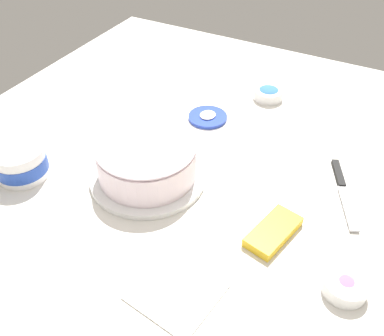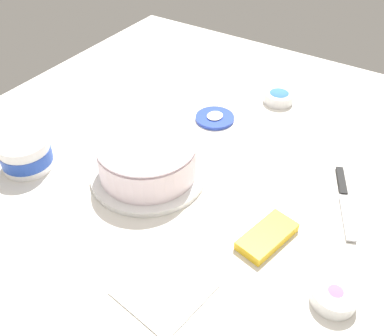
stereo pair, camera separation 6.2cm
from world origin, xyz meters
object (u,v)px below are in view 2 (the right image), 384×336
at_px(frosted_cake, 147,159).
at_px(frosting_tub, 25,153).
at_px(frosting_tub_lid, 215,118).
at_px(spreading_knife, 344,195).
at_px(sprinkle_bowl_pink, 334,295).
at_px(candy_box_lower, 267,236).
at_px(sprinkle_bowl_blue, 279,96).
at_px(paper_napkin, 164,289).

distance_m(frosted_cake, frosting_tub, 0.31).
bearing_deg(frosting_tub_lid, frosted_cake, -2.23).
bearing_deg(spreading_knife, frosting_tub, -65.70).
height_order(sprinkle_bowl_pink, candy_box_lower, sprinkle_bowl_pink).
xyz_separation_m(frosted_cake, sprinkle_bowl_blue, (-0.49, 0.13, -0.03)).
bearing_deg(spreading_knife, sprinkle_bowl_pink, 13.96).
relative_size(frosted_cake, paper_napkin, 1.89).
xyz_separation_m(spreading_knife, paper_napkin, (0.43, -0.21, -0.00)).
height_order(frosting_tub_lid, sprinkle_bowl_pink, sprinkle_bowl_pink).
bearing_deg(paper_napkin, frosting_tub_lid, -159.05).
relative_size(frosting_tub, paper_napkin, 0.84).
relative_size(spreading_knife, candy_box_lower, 1.63).
distance_m(frosting_tub_lid, candy_box_lower, 0.46).
bearing_deg(sprinkle_bowl_pink, sprinkle_bowl_blue, -147.67).
bearing_deg(sprinkle_bowl_blue, frosting_tub, -32.97).
distance_m(frosted_cake, paper_napkin, 0.33).
distance_m(frosted_cake, candy_box_lower, 0.34).
height_order(frosting_tub, paper_napkin, frosting_tub).
height_order(spreading_knife, sprinkle_bowl_pink, sprinkle_bowl_pink).
relative_size(frosted_cake, frosting_tub, 2.24).
bearing_deg(frosted_cake, spreading_knife, 113.58).
height_order(frosted_cake, spreading_knife, frosted_cake).
height_order(spreading_knife, candy_box_lower, candy_box_lower).
distance_m(spreading_knife, sprinkle_bowl_pink, 0.29).
distance_m(frosting_tub, spreading_knife, 0.78).
height_order(frosting_tub_lid, paper_napkin, frosting_tub_lid).
height_order(frosting_tub, sprinkle_bowl_blue, frosting_tub).
xyz_separation_m(frosting_tub, paper_napkin, (0.11, 0.50, -0.04)).
xyz_separation_m(spreading_knife, sprinkle_bowl_pink, (0.28, 0.07, 0.01)).
relative_size(sprinkle_bowl_pink, candy_box_lower, 0.62).
bearing_deg(sprinkle_bowl_blue, frosting_tub_lid, -31.02).
distance_m(frosting_tub_lid, sprinkle_bowl_pink, 0.63).
bearing_deg(frosting_tub, sprinkle_bowl_pink, 92.69).
distance_m(sprinkle_bowl_blue, candy_box_lower, 0.56).
relative_size(sprinkle_bowl_blue, candy_box_lower, 0.66).
bearing_deg(sprinkle_bowl_pink, candy_box_lower, -112.13).
relative_size(frosting_tub_lid, candy_box_lower, 0.82).
relative_size(frosted_cake, frosting_tub_lid, 2.52).
relative_size(sprinkle_bowl_blue, paper_napkin, 0.60).
bearing_deg(frosting_tub_lid, paper_napkin, 20.95).
bearing_deg(frosting_tub_lid, spreading_knife, 74.51).
xyz_separation_m(spreading_knife, candy_box_lower, (0.22, -0.10, 0.00)).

